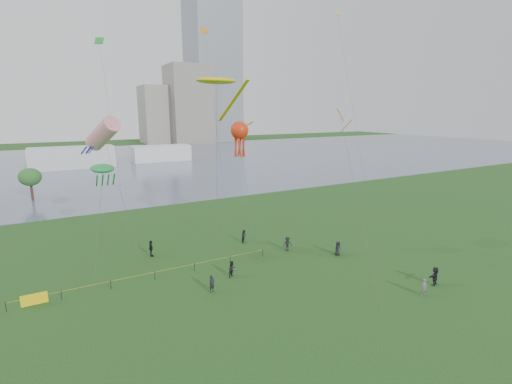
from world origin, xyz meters
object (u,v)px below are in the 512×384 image
fence (85,289)px  kite_stingray (217,81)px  kite_flyer (424,287)px  kite_octopus (239,131)px

fence → kite_stingray: 25.13m
kite_flyer → kite_octopus: bearing=116.5°
kite_stingray → kite_octopus: bearing=-87.9°
fence → kite_octopus: bearing=10.4°
fence → kite_flyer: 29.78m
kite_flyer → kite_stingray: kite_stingray is taller
kite_stingray → fence: bearing=-176.4°
kite_stingray → kite_octopus: 6.42m
kite_flyer → kite_stingray: (-10.15, 21.06, 18.31)m
kite_stingray → kite_octopus: (1.20, -3.22, -5.43)m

